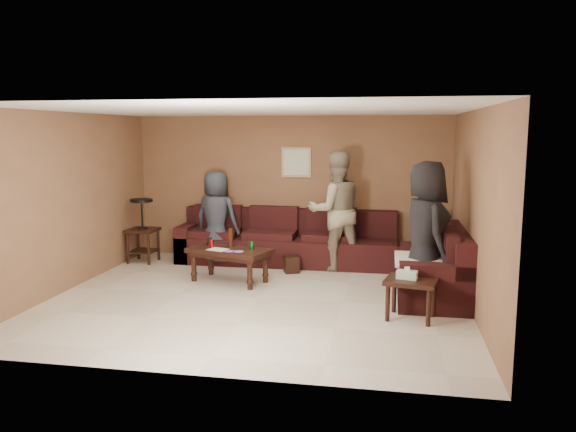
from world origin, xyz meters
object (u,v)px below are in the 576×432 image
(coffee_table, at_px, (229,254))
(waste_bin, at_px, (291,264))
(side_table_right, at_px, (411,285))
(person_left, at_px, (216,218))
(person_right, at_px, (426,233))
(person_middle, at_px, (336,211))
(end_table_left, at_px, (143,229))
(sectional_sofa, at_px, (330,253))

(coffee_table, bearing_deg, waste_bin, 41.25)
(side_table_right, height_order, person_left, person_left)
(person_left, height_order, person_right, person_right)
(coffee_table, xyz_separation_m, person_right, (2.80, -0.52, 0.50))
(person_middle, distance_m, person_right, 2.07)
(coffee_table, distance_m, side_table_right, 2.89)
(coffee_table, height_order, waste_bin, coffee_table)
(person_middle, bearing_deg, side_table_right, 94.50)
(person_middle, bearing_deg, person_left, -21.51)
(person_left, distance_m, person_right, 3.70)
(side_table_right, bearing_deg, person_middle, 115.79)
(end_table_left, xyz_separation_m, person_left, (1.29, 0.10, 0.22))
(side_table_right, height_order, person_middle, person_middle)
(side_table_right, relative_size, person_right, 0.37)
(person_middle, bearing_deg, end_table_left, -19.73)
(end_table_left, xyz_separation_m, person_right, (4.62, -1.51, 0.36))
(side_table_right, height_order, waste_bin, side_table_right)
(coffee_table, xyz_separation_m, side_table_right, (2.60, -1.25, -0.00))
(coffee_table, bearing_deg, side_table_right, -25.61)
(waste_bin, distance_m, person_middle, 1.12)
(coffee_table, relative_size, side_table_right, 1.95)
(end_table_left, bearing_deg, side_table_right, -26.80)
(waste_bin, bearing_deg, end_table_left, 174.10)
(coffee_table, relative_size, person_right, 0.72)
(person_middle, bearing_deg, sectional_sofa, 59.37)
(person_left, bearing_deg, waste_bin, 176.68)
(waste_bin, bearing_deg, person_right, -31.85)
(end_table_left, xyz_separation_m, person_middle, (3.30, 0.09, 0.39))
(sectional_sofa, bearing_deg, person_middle, 80.66)
(sectional_sofa, height_order, waste_bin, sectional_sofa)
(person_left, bearing_deg, coffee_table, 128.10)
(end_table_left, bearing_deg, person_middle, 1.56)
(sectional_sofa, relative_size, person_middle, 2.41)
(coffee_table, relative_size, person_middle, 0.69)
(waste_bin, relative_size, person_left, 0.17)
(sectional_sofa, relative_size, side_table_right, 6.81)
(person_left, height_order, person_middle, person_middle)
(coffee_table, height_order, end_table_left, end_table_left)
(person_left, bearing_deg, side_table_right, 155.39)
(sectional_sofa, height_order, end_table_left, end_table_left)
(side_table_right, distance_m, person_left, 3.92)
(end_table_left, height_order, person_left, person_left)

